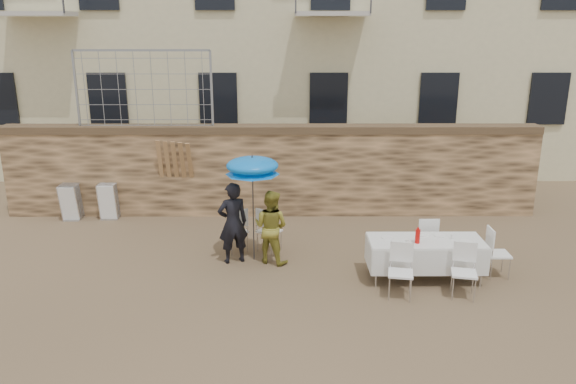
{
  "coord_description": "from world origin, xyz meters",
  "views": [
    {
      "loc": [
        0.36,
        -8.41,
        4.58
      ],
      "look_at": [
        0.4,
        2.2,
        1.4
      ],
      "focal_mm": 35.0,
      "sensor_mm": 36.0,
      "label": 1
    }
  ],
  "objects_px": {
    "woman_dress": "(271,227)",
    "table_chair_side": "(498,252)",
    "couple_chair_right": "(269,229)",
    "chair_stack_left": "(73,200)",
    "table_chair_front_left": "(401,272)",
    "chair_stack_right": "(110,200)",
    "table_chair_front_right": "(464,272)",
    "table_chair_back": "(425,239)",
    "couple_chair_left": "(236,230)",
    "umbrella": "(252,169)",
    "man_suit": "(233,223)",
    "soda_bottle": "(418,236)",
    "banquet_table": "(426,242)"
  },
  "relations": [
    {
      "from": "table_chair_side",
      "to": "chair_stack_left",
      "type": "bearing_deg",
      "value": 70.41
    },
    {
      "from": "umbrella",
      "to": "soda_bottle",
      "type": "distance_m",
      "value": 3.35
    },
    {
      "from": "couple_chair_right",
      "to": "woman_dress",
      "type": "bearing_deg",
      "value": 131.08
    },
    {
      "from": "woman_dress",
      "to": "table_chair_back",
      "type": "height_order",
      "value": "woman_dress"
    },
    {
      "from": "table_chair_back",
      "to": "couple_chair_left",
      "type": "bearing_deg",
      "value": -8.6
    },
    {
      "from": "chair_stack_right",
      "to": "table_chair_back",
      "type": "bearing_deg",
      "value": -20.79
    },
    {
      "from": "table_chair_side",
      "to": "man_suit",
      "type": "bearing_deg",
      "value": 82.82
    },
    {
      "from": "umbrella",
      "to": "table_chair_back",
      "type": "distance_m",
      "value": 3.71
    },
    {
      "from": "couple_chair_right",
      "to": "chair_stack_left",
      "type": "height_order",
      "value": "couple_chair_right"
    },
    {
      "from": "umbrella",
      "to": "table_chair_front_left",
      "type": "height_order",
      "value": "umbrella"
    },
    {
      "from": "couple_chair_right",
      "to": "man_suit",
      "type": "bearing_deg",
      "value": 74.04
    },
    {
      "from": "couple_chair_left",
      "to": "chair_stack_left",
      "type": "relative_size",
      "value": 1.04
    },
    {
      "from": "table_chair_front_right",
      "to": "man_suit",
      "type": "bearing_deg",
      "value": 171.9
    },
    {
      "from": "table_chair_side",
      "to": "woman_dress",
      "type": "bearing_deg",
      "value": 81.47
    },
    {
      "from": "chair_stack_right",
      "to": "table_chair_front_right",
      "type": "bearing_deg",
      "value": -29.85
    },
    {
      "from": "umbrella",
      "to": "chair_stack_left",
      "type": "distance_m",
      "value": 5.45
    },
    {
      "from": "soda_bottle",
      "to": "table_chair_front_left",
      "type": "distance_m",
      "value": 0.84
    },
    {
      "from": "table_chair_back",
      "to": "couple_chair_right",
      "type": "bearing_deg",
      "value": -10.37
    },
    {
      "from": "table_chair_front_right",
      "to": "table_chair_side",
      "type": "xyz_separation_m",
      "value": [
        0.9,
        0.85,
        0.0
      ]
    },
    {
      "from": "couple_chair_left",
      "to": "table_chair_back",
      "type": "bearing_deg",
      "value": 142.11
    },
    {
      "from": "soda_bottle",
      "to": "table_chair_front_right",
      "type": "height_order",
      "value": "soda_bottle"
    },
    {
      "from": "couple_chair_left",
      "to": "table_chair_front_left",
      "type": "relative_size",
      "value": 1.0
    },
    {
      "from": "man_suit",
      "to": "banquet_table",
      "type": "xyz_separation_m",
      "value": [
        3.63,
        -0.79,
        -0.09
      ]
    },
    {
      "from": "couple_chair_left",
      "to": "table_chair_side",
      "type": "bearing_deg",
      "value": 136.3
    },
    {
      "from": "table_chair_front_right",
      "to": "chair_stack_right",
      "type": "xyz_separation_m",
      "value": [
        -7.39,
        4.24,
        -0.02
      ]
    },
    {
      "from": "chair_stack_left",
      "to": "couple_chair_left",
      "type": "bearing_deg",
      "value": -27.3
    },
    {
      "from": "couple_chair_left",
      "to": "table_chair_front_right",
      "type": "xyz_separation_m",
      "value": [
        4.13,
        -2.09,
        0.0
      ]
    },
    {
      "from": "couple_chair_right",
      "to": "table_chair_back",
      "type": "bearing_deg",
      "value": -153.96
    },
    {
      "from": "couple_chair_right",
      "to": "banquet_table",
      "type": "relative_size",
      "value": 0.46
    },
    {
      "from": "couple_chair_left",
      "to": "chair_stack_right",
      "type": "bearing_deg",
      "value": -63.18
    },
    {
      "from": "table_chair_front_left",
      "to": "table_chair_back",
      "type": "xyz_separation_m",
      "value": [
        0.8,
        1.55,
        0.0
      ]
    },
    {
      "from": "soda_bottle",
      "to": "table_chair_side",
      "type": "distance_m",
      "value": 1.67
    },
    {
      "from": "couple_chair_right",
      "to": "soda_bottle",
      "type": "relative_size",
      "value": 3.69
    },
    {
      "from": "couple_chair_left",
      "to": "table_chair_side",
      "type": "distance_m",
      "value": 5.18
    },
    {
      "from": "man_suit",
      "to": "table_chair_back",
      "type": "height_order",
      "value": "man_suit"
    },
    {
      "from": "soda_bottle",
      "to": "chair_stack_left",
      "type": "relative_size",
      "value": 0.28
    },
    {
      "from": "table_chair_front_left",
      "to": "table_chair_front_right",
      "type": "bearing_deg",
      "value": 10.67
    },
    {
      "from": "woman_dress",
      "to": "couple_chair_right",
      "type": "bearing_deg",
      "value": -58.19
    },
    {
      "from": "woman_dress",
      "to": "table_chair_front_left",
      "type": "bearing_deg",
      "value": 172.52
    },
    {
      "from": "couple_chair_left",
      "to": "table_chair_front_right",
      "type": "relative_size",
      "value": 1.0
    },
    {
      "from": "umbrella",
      "to": "soda_bottle",
      "type": "height_order",
      "value": "umbrella"
    },
    {
      "from": "woman_dress",
      "to": "umbrella",
      "type": "distance_m",
      "value": 1.21
    },
    {
      "from": "woman_dress",
      "to": "table_chair_side",
      "type": "relative_size",
      "value": 1.55
    },
    {
      "from": "chair_stack_right",
      "to": "chair_stack_left",
      "type": "bearing_deg",
      "value": 180.0
    },
    {
      "from": "banquet_table",
      "to": "chair_stack_right",
      "type": "distance_m",
      "value": 7.73
    },
    {
      "from": "man_suit",
      "to": "table_chair_front_right",
      "type": "height_order",
      "value": "man_suit"
    },
    {
      "from": "woman_dress",
      "to": "table_chair_side",
      "type": "distance_m",
      "value": 4.34
    },
    {
      "from": "umbrella",
      "to": "chair_stack_right",
      "type": "xyz_separation_m",
      "value": [
        -3.66,
        2.6,
        -1.44
      ]
    },
    {
      "from": "umbrella",
      "to": "chair_stack_left",
      "type": "relative_size",
      "value": 2.19
    },
    {
      "from": "couple_chair_right",
      "to": "umbrella",
      "type": "bearing_deg",
      "value": 92.2
    }
  ]
}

